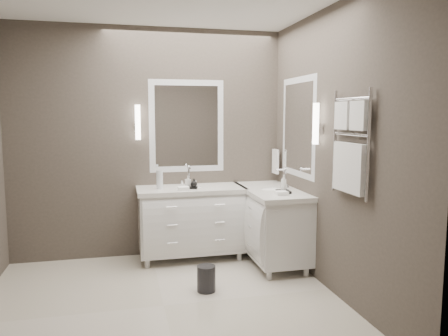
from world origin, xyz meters
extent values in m
cube|color=beige|center=(0.00, 0.00, -0.01)|extent=(3.20, 3.00, 0.01)
cube|color=#473F38|center=(0.00, 1.50, 1.35)|extent=(3.20, 0.01, 2.70)
cube|color=#473F38|center=(0.00, -1.50, 1.35)|extent=(3.20, 0.01, 2.70)
cube|color=#473F38|center=(1.60, 0.00, 1.35)|extent=(0.01, 3.00, 2.70)
cube|color=white|center=(0.45, 1.23, 0.45)|extent=(1.20, 0.55, 0.70)
cube|color=silver|center=(0.45, 1.23, 0.82)|extent=(1.24, 0.59, 0.05)
ellipsoid|color=white|center=(0.45, 1.23, 0.81)|extent=(0.36, 0.28, 0.12)
cylinder|color=white|center=(0.45, 1.39, 0.96)|extent=(0.02, 0.02, 0.22)
cube|color=white|center=(1.33, 0.90, 0.45)|extent=(0.55, 1.20, 0.70)
cube|color=silver|center=(1.33, 0.90, 0.82)|extent=(0.59, 1.24, 0.05)
ellipsoid|color=white|center=(1.33, 0.90, 0.81)|extent=(0.36, 0.28, 0.12)
cylinder|color=white|center=(1.49, 0.90, 0.96)|extent=(0.02, 0.02, 0.22)
cube|color=white|center=(0.45, 1.49, 1.55)|extent=(0.90, 0.02, 1.10)
cube|color=white|center=(0.45, 1.49, 1.55)|extent=(0.77, 0.02, 0.96)
cube|color=white|center=(1.59, 0.80, 1.55)|extent=(0.02, 0.90, 1.10)
cube|color=white|center=(1.59, 0.80, 1.55)|extent=(0.02, 0.90, 0.96)
cube|color=white|center=(-0.13, 1.43, 1.55)|extent=(0.05, 0.05, 0.10)
cylinder|color=white|center=(-0.13, 1.43, 1.60)|extent=(0.06, 0.06, 0.40)
cube|color=white|center=(1.53, 0.22, 1.55)|extent=(0.05, 0.05, 0.10)
cylinder|color=white|center=(1.53, 0.22, 1.60)|extent=(0.06, 0.06, 0.40)
cylinder|color=white|center=(1.55, 1.36, 1.25)|extent=(0.02, 0.22, 0.02)
cube|color=white|center=(1.54, 1.36, 1.11)|extent=(0.03, 0.17, 0.30)
cylinder|color=white|center=(1.56, -0.68, 1.45)|extent=(0.03, 0.03, 0.90)
cylinder|color=white|center=(1.56, -0.12, 1.45)|extent=(0.03, 0.03, 0.90)
cube|color=white|center=(1.55, -0.53, 1.68)|extent=(0.06, 0.22, 0.24)
cube|color=white|center=(1.55, -0.27, 1.68)|extent=(0.06, 0.22, 0.24)
cube|color=white|center=(1.55, -0.40, 1.24)|extent=(0.06, 0.46, 0.42)
cylinder|color=black|center=(0.43, 0.23, 0.13)|extent=(0.24, 0.24, 0.25)
cube|color=black|center=(0.44, 1.14, 0.86)|extent=(0.17, 0.15, 0.02)
cube|color=black|center=(1.36, 0.64, 0.86)|extent=(0.14, 0.18, 0.03)
cylinder|color=silver|center=(0.09, 1.19, 0.96)|extent=(0.08, 0.08, 0.21)
imported|color=white|center=(0.41, 1.16, 0.93)|extent=(0.07, 0.07, 0.12)
imported|color=black|center=(0.47, 1.11, 0.92)|extent=(0.09, 0.09, 0.09)
imported|color=white|center=(1.36, 0.64, 0.96)|extent=(0.08, 0.08, 0.17)
camera|label=1|loc=(-0.34, -3.72, 1.69)|focal=35.00mm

